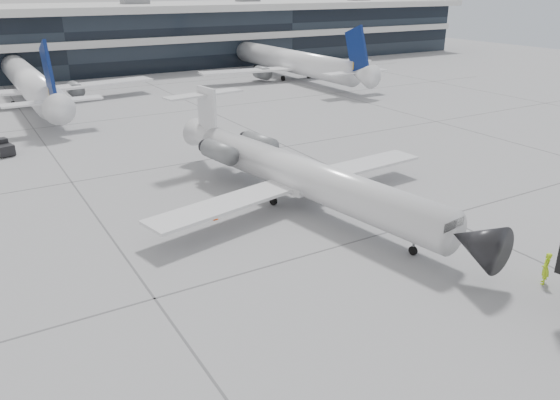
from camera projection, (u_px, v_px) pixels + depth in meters
ground at (319, 252)px, 31.98m from camera, size 220.00×220.00×0.00m
terminal at (54, 43)px, 95.58m from camera, size 170.00×22.00×10.00m
bg_jet_center at (33, 103)px, 72.07m from camera, size 32.00×40.00×9.60m
bg_jet_right at (290, 78)px, 91.12m from camera, size 32.00×40.00×9.60m
regional_jet at (299, 174)px, 37.99m from camera, size 23.31×29.09×6.73m
ramp_worker at (546, 268)px, 28.29m from camera, size 0.77×0.71×1.77m
traffic_cone at (215, 216)px, 36.29m from camera, size 0.44×0.44×0.53m
far_tug at (3, 148)px, 49.88m from camera, size 1.84×2.51×1.44m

